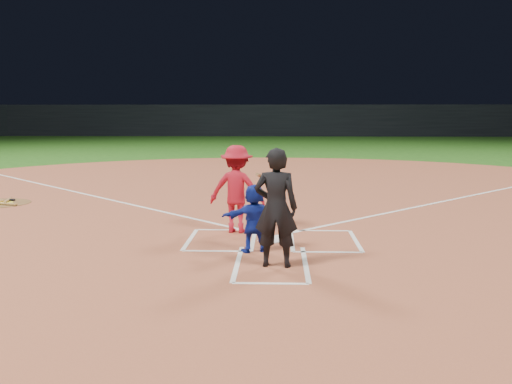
{
  "coord_description": "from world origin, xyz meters",
  "views": [
    {
      "loc": [
        0.09,
        -10.69,
        2.45
      ],
      "look_at": [
        -0.3,
        -0.4,
        1.0
      ],
      "focal_mm": 40.0,
      "sensor_mm": 36.0,
      "label": 1
    }
  ],
  "objects_px": {
    "batter_at_plate": "(237,189)",
    "catcher": "(254,218)",
    "home_plate": "(272,240)",
    "umpire": "(276,208)"
  },
  "relations": [
    {
      "from": "batter_at_plate",
      "to": "catcher",
      "type": "bearing_deg",
      "value": -75.67
    },
    {
      "from": "home_plate",
      "to": "umpire",
      "type": "bearing_deg",
      "value": 92.13
    },
    {
      "from": "home_plate",
      "to": "batter_at_plate",
      "type": "height_order",
      "value": "batter_at_plate"
    },
    {
      "from": "catcher",
      "to": "batter_at_plate",
      "type": "height_order",
      "value": "batter_at_plate"
    },
    {
      "from": "catcher",
      "to": "home_plate",
      "type": "bearing_deg",
      "value": -126.22
    },
    {
      "from": "home_plate",
      "to": "batter_at_plate",
      "type": "bearing_deg",
      "value": -45.03
    },
    {
      "from": "home_plate",
      "to": "umpire",
      "type": "xyz_separation_m",
      "value": [
        0.07,
        -1.86,
        0.94
      ]
    },
    {
      "from": "catcher",
      "to": "umpire",
      "type": "bearing_deg",
      "value": 94.69
    },
    {
      "from": "umpire",
      "to": "batter_at_plate",
      "type": "distance_m",
      "value": 2.71
    },
    {
      "from": "umpire",
      "to": "batter_at_plate",
      "type": "bearing_deg",
      "value": -67.65
    }
  ]
}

